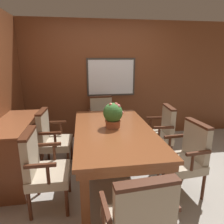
% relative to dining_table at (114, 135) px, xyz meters
% --- Properties ---
extents(ground_plane, '(14.00, 14.00, 0.00)m').
position_rel_dining_table_xyz_m(ground_plane, '(0.07, -0.08, -0.67)').
color(ground_plane, '#A39E93').
extents(wall_back, '(7.20, 0.08, 2.45)m').
position_rel_dining_table_xyz_m(wall_back, '(0.07, 1.68, 0.55)').
color(wall_back, brown).
rests_on(wall_back, ground_plane).
extents(dining_table, '(1.06, 1.95, 0.77)m').
position_rel_dining_table_xyz_m(dining_table, '(0.00, 0.00, 0.00)').
color(dining_table, brown).
rests_on(dining_table, ground_plane).
extents(chair_right_near, '(0.50, 0.57, 0.95)m').
position_rel_dining_table_xyz_m(chair_right_near, '(0.88, -0.42, -0.16)').
color(chair_right_near, '#472314').
rests_on(chair_right_near, ground_plane).
extents(chair_head_far, '(0.57, 0.50, 0.95)m').
position_rel_dining_table_xyz_m(chair_head_far, '(-0.03, 1.35, -0.16)').
color(chair_head_far, '#472314').
rests_on(chair_head_far, ground_plane).
extents(chair_head_near, '(0.56, 0.49, 0.95)m').
position_rel_dining_table_xyz_m(chair_head_near, '(-0.02, -1.37, -0.16)').
color(chair_head_near, '#472314').
rests_on(chair_head_near, ground_plane).
extents(chair_right_far, '(0.50, 0.57, 0.95)m').
position_rel_dining_table_xyz_m(chair_right_far, '(0.88, 0.43, -0.16)').
color(chair_right_far, '#472314').
rests_on(chair_right_far, ground_plane).
extents(chair_left_near, '(0.46, 0.54, 0.95)m').
position_rel_dining_table_xyz_m(chair_left_near, '(-0.89, -0.44, -0.16)').
color(chair_left_near, '#472314').
rests_on(chair_left_near, ground_plane).
extents(chair_left_far, '(0.49, 0.56, 0.95)m').
position_rel_dining_table_xyz_m(chair_left_far, '(-0.91, 0.45, -0.16)').
color(chair_left_far, '#472314').
rests_on(chair_left_far, ground_plane).
extents(potted_plant, '(0.28, 0.28, 0.36)m').
position_rel_dining_table_xyz_m(potted_plant, '(0.00, 0.07, 0.28)').
color(potted_plant, '#9E5638').
rests_on(potted_plant, dining_table).
extents(sideboard_cabinet, '(0.49, 1.26, 0.87)m').
position_rel_dining_table_xyz_m(sideboard_cabinet, '(-1.36, 0.22, -0.24)').
color(sideboard_cabinet, brown).
rests_on(sideboard_cabinet, ground_plane).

